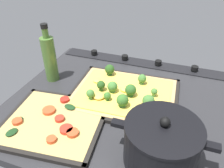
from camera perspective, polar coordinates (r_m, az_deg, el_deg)
The scene contains 8 objects.
ground_plane at distance 77.34cm, azimuth 2.32°, elevation -5.48°, with size 75.34×65.69×3.00cm, color #28282B.
stove_control_panel at distance 100.05cm, azimuth 7.45°, elevation 5.59°, with size 72.33×7.00×2.60cm.
baking_tray_front at distance 78.74cm, azimuth 3.09°, elevation -2.96°, with size 38.22×31.31×1.30cm.
broccoli_pizza at distance 77.58cm, azimuth 2.90°, elevation -2.17°, with size 35.70×28.79×5.83cm.
baking_tray_back at distance 70.41cm, azimuth -14.60°, elevation -9.53°, with size 32.03×29.52×1.30cm.
veggie_pizza_back at distance 69.90cm, azimuth -14.72°, elevation -9.15°, with size 29.39×26.88×1.90cm.
cooking_pot at distance 56.53cm, azimuth 12.50°, elevation -14.62°, with size 25.19×18.35×14.09cm.
oil_bottle at distance 86.87cm, azimuth -15.71°, elevation 6.47°, with size 4.93×4.93×22.35cm.
Camera 1 is at (-16.98, 57.36, 47.51)cm, focal length 35.67 mm.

